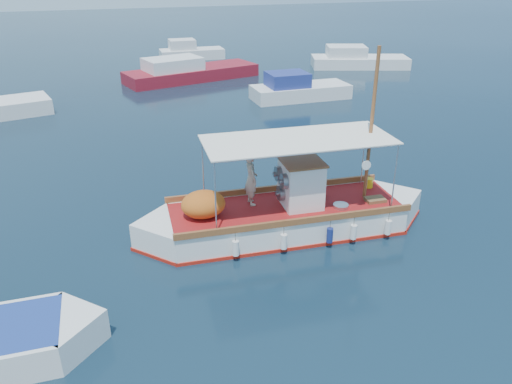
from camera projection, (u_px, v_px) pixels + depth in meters
name	position (u px, v px, depth m)	size (l,w,h in m)	color
ground	(269.00, 243.00, 14.61)	(160.00, 160.00, 0.00)	black
fishing_caique	(284.00, 216.00, 15.07)	(9.15, 2.94, 5.59)	white
bg_boat_n	(188.00, 73.00, 34.13)	(9.56, 5.02, 1.80)	maroon
bg_boat_ne	(298.00, 91.00, 29.51)	(5.78, 2.25, 1.80)	silver
bg_boat_e	(357.00, 61.00, 38.20)	(7.68, 4.73, 1.80)	silver
bg_boat_far_n	(190.00, 53.00, 41.38)	(5.21, 2.06, 1.80)	silver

